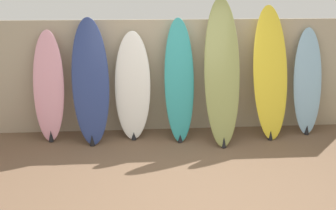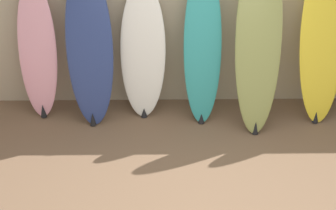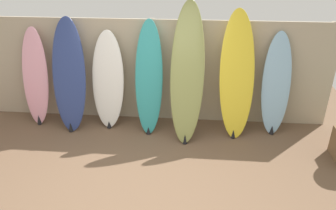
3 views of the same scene
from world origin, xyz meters
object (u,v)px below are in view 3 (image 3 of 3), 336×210
object	(u,v)px
surfboard_navy_1	(69,76)
surfboard_olive_4	(187,74)
surfboard_yellow_5	(237,76)
surfboard_pink_0	(35,78)
surfboard_skyblue_6	(276,85)
surfboard_teal_3	(149,79)
surfboard_white_2	(108,81)

from	to	relation	value
surfboard_navy_1	surfboard_olive_4	distance (m)	1.96
surfboard_yellow_5	surfboard_pink_0	bearing A→B (deg)	178.58
surfboard_skyblue_6	surfboard_yellow_5	bearing A→B (deg)	-170.12
surfboard_teal_3	surfboard_olive_4	xyz separation A→B (m)	(0.62, -0.12, 0.16)
surfboard_navy_1	surfboard_white_2	xyz separation A→B (m)	(0.62, 0.11, -0.11)
surfboard_pink_0	surfboard_skyblue_6	world-z (taller)	surfboard_pink_0
surfboard_navy_1	surfboard_teal_3	bearing A→B (deg)	0.78
surfboard_yellow_5	surfboard_teal_3	bearing A→B (deg)	-179.64
surfboard_navy_1	surfboard_olive_4	size ratio (longest dim) A/B	0.87
surfboard_pink_0	surfboard_skyblue_6	xyz separation A→B (m)	(4.05, 0.03, -0.00)
surfboard_pink_0	surfboard_teal_3	world-z (taller)	surfboard_teal_3
surfboard_white_2	surfboard_teal_3	xyz separation A→B (m)	(0.71, -0.09, 0.09)
surfboard_navy_1	surfboard_yellow_5	distance (m)	2.74
surfboard_pink_0	surfboard_white_2	world-z (taller)	surfboard_pink_0
surfboard_navy_1	surfboard_teal_3	world-z (taller)	surfboard_navy_1
surfboard_teal_3	surfboard_yellow_5	size ratio (longest dim) A/B	0.91
surfboard_pink_0	surfboard_yellow_5	xyz separation A→B (m)	(3.39, -0.08, 0.17)
surfboard_navy_1	surfboard_teal_3	xyz separation A→B (m)	(1.33, 0.02, -0.01)
surfboard_olive_4	surfboard_pink_0	bearing A→B (deg)	175.25
surfboard_pink_0	surfboard_white_2	distance (m)	1.27
surfboard_olive_4	surfboard_yellow_5	size ratio (longest dim) A/B	1.06
surfboard_teal_3	surfboard_navy_1	bearing A→B (deg)	-179.22
surfboard_navy_1	surfboard_skyblue_6	distance (m)	3.40
surfboard_white_2	surfboard_olive_4	xyz separation A→B (m)	(1.34, -0.21, 0.25)
surfboard_white_2	surfboard_teal_3	size ratio (longest dim) A/B	0.89
surfboard_pink_0	surfboard_white_2	xyz separation A→B (m)	(1.27, -0.01, -0.01)
surfboard_white_2	surfboard_yellow_5	distance (m)	2.13
surfboard_teal_3	surfboard_olive_4	distance (m)	0.66
surfboard_olive_4	surfboard_skyblue_6	bearing A→B (deg)	9.70
surfboard_white_2	surfboard_teal_3	world-z (taller)	surfboard_teal_3
surfboard_teal_3	surfboard_yellow_5	bearing A→B (deg)	0.36
surfboard_navy_1	surfboard_white_2	bearing A→B (deg)	9.66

